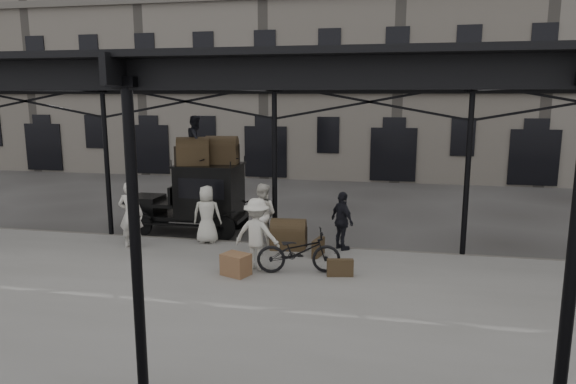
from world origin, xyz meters
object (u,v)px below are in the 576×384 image
Objects in this scene: taxi at (200,195)px; steamer_trunk_roof_near at (193,153)px; porter_left at (131,215)px; bicycle at (299,251)px; steamer_trunk_platform at (288,236)px; porter_official at (342,221)px.

steamer_trunk_roof_near is at bearing -108.07° from taxi.
bicycle is at bearing 160.63° from porter_left.
steamer_trunk_roof_near reaches higher than steamer_trunk_platform.
taxi reaches higher than bicycle.
steamer_trunk_roof_near reaches higher than porter_official.
taxi is 4.99m from bicycle.
bicycle reaches higher than steamer_trunk_platform.
steamer_trunk_platform is (-1.42, -0.20, -0.44)m from porter_official.
bicycle is at bearing -42.25° from taxi.
porter_official is at bearing -34.57° from bicycle.
steamer_trunk_roof_near reaches higher than porter_left.
porter_left reaches higher than porter_official.
bicycle is (3.67, -3.33, -0.55)m from taxi.
steamer_trunk_roof_near is (-3.75, 3.09, 1.87)m from bicycle.
porter_left reaches higher than bicycle.
porter_left is 1.93× the size of steamer_trunk_roof_near.
taxi is at bearing 34.44° from porter_official.
steamer_trunk_platform is at bearing 5.56° from bicycle.
porter_official is 2.20m from bicycle.
bicycle is 1.93m from steamer_trunk_platform.
taxi is 3.49m from steamer_trunk_platform.
porter_official is at bearing -31.77° from steamer_trunk_roof_near.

